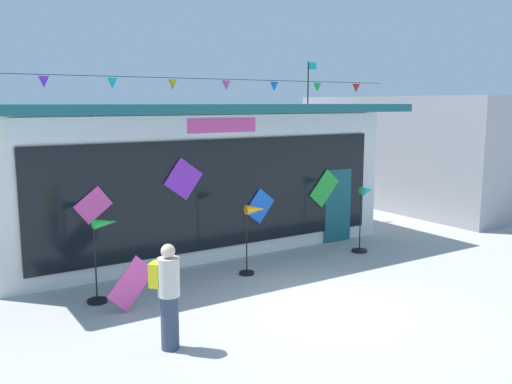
% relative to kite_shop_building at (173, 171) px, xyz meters
% --- Properties ---
extents(ground_plane, '(80.00, 80.00, 0.00)m').
position_rel_kite_shop_building_xyz_m(ground_plane, '(0.08, -6.55, -1.90)').
color(ground_plane, '#ADAAA5').
extents(kite_shop_building, '(10.44, 6.77, 5.08)m').
position_rel_kite_shop_building_xyz_m(kite_shop_building, '(0.00, 0.00, 0.00)').
color(kite_shop_building, silver).
rests_on(kite_shop_building, ground_plane).
extents(wind_spinner_far_left, '(0.66, 0.38, 1.63)m').
position_rel_kite_shop_building_xyz_m(wind_spinner_far_left, '(-3.27, -3.98, -0.88)').
color(wind_spinner_far_left, black).
rests_on(wind_spinner_far_left, ground_plane).
extents(wind_spinner_left, '(0.64, 0.33, 1.57)m').
position_rel_kite_shop_building_xyz_m(wind_spinner_left, '(0.10, -4.03, -0.77)').
color(wind_spinner_left, black).
rests_on(wind_spinner_left, ground_plane).
extents(wind_spinner_center_left, '(0.65, 0.40, 1.69)m').
position_rel_kite_shop_building_xyz_m(wind_spinner_center_left, '(3.50, -3.98, -0.82)').
color(wind_spinner_center_left, black).
rests_on(wind_spinner_center_left, ground_plane).
extents(person_near_camera, '(0.46, 0.46, 1.68)m').
position_rel_kite_shop_building_xyz_m(person_near_camera, '(-3.07, -6.59, -1.02)').
color(person_near_camera, '#333D56').
rests_on(person_near_camera, ground_plane).
extents(display_kite_on_ground, '(0.99, 0.21, 0.99)m').
position_rel_kite_shop_building_xyz_m(display_kite_on_ground, '(-2.98, -4.69, -1.41)').
color(display_kite_on_ground, '#EA4CA3').
rests_on(display_kite_on_ground, ground_plane).
extents(neighbour_building, '(5.93, 8.63, 4.02)m').
position_rel_kite_shop_building_xyz_m(neighbour_building, '(10.76, -0.02, 0.11)').
color(neighbour_building, '#99999E').
rests_on(neighbour_building, ground_plane).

